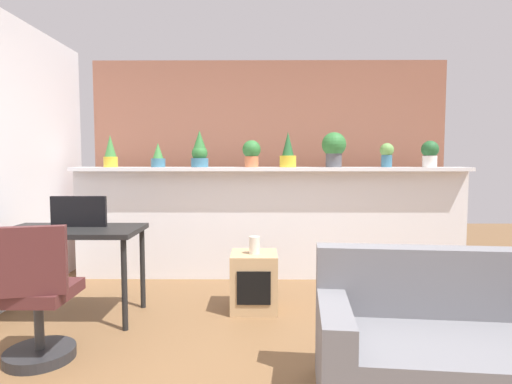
% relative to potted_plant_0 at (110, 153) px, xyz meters
% --- Properties ---
extents(ground_plane, '(12.00, 12.00, 0.00)m').
position_rel_potted_plant_0_xyz_m(ground_plane, '(1.72, -1.93, -1.39)').
color(ground_plane, brown).
extents(divider_wall, '(4.26, 0.16, 1.19)m').
position_rel_potted_plant_0_xyz_m(divider_wall, '(1.72, 0.07, -0.79)').
color(divider_wall, silver).
rests_on(divider_wall, ground).
extents(plant_shelf, '(4.26, 0.35, 0.04)m').
position_rel_potted_plant_0_xyz_m(plant_shelf, '(1.72, 0.03, -0.18)').
color(plant_shelf, silver).
rests_on(plant_shelf, divider_wall).
extents(brick_wall_behind, '(4.26, 0.10, 2.50)m').
position_rel_potted_plant_0_xyz_m(brick_wall_behind, '(1.72, 0.67, -0.14)').
color(brick_wall_behind, '#935B47').
rests_on(brick_wall_behind, ground).
extents(potted_plant_0, '(0.15, 0.15, 0.35)m').
position_rel_potted_plant_0_xyz_m(potted_plant_0, '(0.00, 0.00, 0.00)').
color(potted_plant_0, gold).
rests_on(potted_plant_0, plant_shelf).
extents(potted_plant_1, '(0.15, 0.15, 0.26)m').
position_rel_potted_plant_0_xyz_m(potted_plant_1, '(0.51, 0.01, -0.05)').
color(potted_plant_1, '#386B84').
rests_on(potted_plant_1, plant_shelf).
extents(potted_plant_2, '(0.18, 0.18, 0.40)m').
position_rel_potted_plant_0_xyz_m(potted_plant_2, '(0.96, 0.01, 0.01)').
color(potted_plant_2, '#386B84').
rests_on(potted_plant_2, plant_shelf).
extents(potted_plant_3, '(0.20, 0.20, 0.29)m').
position_rel_potted_plant_0_xyz_m(potted_plant_3, '(1.52, 0.01, 0.00)').
color(potted_plant_3, '#C66B42').
rests_on(potted_plant_3, plant_shelf).
extents(potted_plant_4, '(0.18, 0.18, 0.38)m').
position_rel_potted_plant_0_xyz_m(potted_plant_4, '(1.91, -0.01, 0.00)').
color(potted_plant_4, gold).
rests_on(potted_plant_4, plant_shelf).
extents(potted_plant_5, '(0.26, 0.26, 0.38)m').
position_rel_potted_plant_0_xyz_m(potted_plant_5, '(2.41, 0.02, 0.05)').
color(potted_plant_5, '#4C4C51').
rests_on(potted_plant_5, plant_shelf).
extents(potted_plant_6, '(0.15, 0.15, 0.26)m').
position_rel_potted_plant_0_xyz_m(potted_plant_6, '(2.97, 0.01, -0.01)').
color(potted_plant_6, '#386B84').
rests_on(potted_plant_6, plant_shelf).
extents(potted_plant_7, '(0.18, 0.18, 0.28)m').
position_rel_potted_plant_0_xyz_m(potted_plant_7, '(3.44, 0.02, -0.01)').
color(potted_plant_7, silver).
rests_on(potted_plant_7, plant_shelf).
extents(desk, '(1.10, 0.60, 0.75)m').
position_rel_potted_plant_0_xyz_m(desk, '(0.07, -1.14, -0.72)').
color(desk, black).
rests_on(desk, ground).
extents(tv_monitor, '(0.46, 0.04, 0.26)m').
position_rel_potted_plant_0_xyz_m(tv_monitor, '(0.10, -1.06, -0.51)').
color(tv_monitor, black).
rests_on(tv_monitor, desk).
extents(office_chair, '(0.49, 0.49, 0.91)m').
position_rel_potted_plant_0_xyz_m(office_chair, '(0.18, -1.93, -1.00)').
color(office_chair, '#262628').
rests_on(office_chair, ground).
extents(side_cube_shelf, '(0.40, 0.41, 0.50)m').
position_rel_potted_plant_0_xyz_m(side_cube_shelf, '(1.56, -0.93, -1.14)').
color(side_cube_shelf, tan).
rests_on(side_cube_shelf, ground).
extents(vase_on_shelf, '(0.09, 0.09, 0.15)m').
position_rel_potted_plant_0_xyz_m(vase_on_shelf, '(1.56, -0.96, -0.81)').
color(vase_on_shelf, silver).
rests_on(vase_on_shelf, side_cube_shelf).
extents(couch, '(1.63, 0.91, 0.80)m').
position_rel_potted_plant_0_xyz_m(couch, '(2.70, -2.38, -1.10)').
color(couch, slate).
rests_on(couch, ground).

